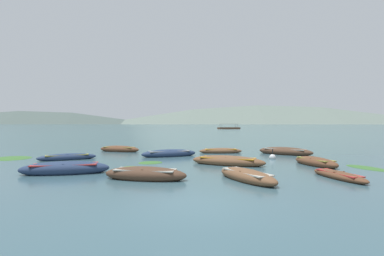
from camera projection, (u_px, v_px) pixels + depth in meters
name	position (u px, v px, depth m)	size (l,w,h in m)	color
ground_plane	(203.00, 124.00, 1507.22)	(6000.00, 6000.00, 0.00)	#385660
mountain_0	(44.00, 89.00, 2299.10)	(1625.90, 1625.90, 579.20)	slate
mountain_1	(109.00, 85.00, 1965.32)	(2126.33, 2126.33, 541.23)	#4C5B56
mountain_2	(228.00, 85.00, 2135.32)	(2576.49, 2576.49, 588.49)	slate
mountain_3	(308.00, 90.00, 2155.78)	(1682.10, 1682.10, 520.20)	#56665B
rowboat_0	(339.00, 176.00, 12.62)	(1.69, 3.27, 0.42)	brown
rowboat_1	(228.00, 161.00, 16.83)	(4.69, 2.86, 0.69)	brown
rowboat_2	(169.00, 154.00, 21.16)	(4.33, 2.64, 0.66)	navy
rowboat_3	(67.00, 157.00, 19.17)	(3.73, 2.58, 0.54)	navy
rowboat_4	(65.00, 169.00, 13.88)	(4.42, 2.27, 0.76)	navy
rowboat_5	(285.00, 152.00, 22.53)	(4.34, 3.57, 0.73)	#4C3323
rowboat_6	(119.00, 149.00, 24.84)	(4.06, 2.25, 0.65)	brown
rowboat_7	(145.00, 174.00, 12.43)	(3.89, 1.73, 0.71)	#4C3323
rowboat_8	(315.00, 162.00, 16.56)	(2.14, 3.50, 0.63)	brown
rowboat_9	(221.00, 151.00, 23.61)	(3.69, 1.37, 0.53)	brown
rowboat_10	(247.00, 176.00, 12.19)	(2.75, 3.67, 0.63)	brown
ferry_0	(229.00, 128.00, 130.25)	(10.77, 6.28, 2.54)	brown
mooring_buoy	(273.00, 157.00, 19.70)	(0.45, 0.45, 0.83)	silver
weed_patch_0	(367.00, 168.00, 15.55)	(2.61, 1.09, 0.14)	#38662D
weed_patch_2	(11.00, 158.00, 19.90)	(2.86, 2.57, 0.14)	#38662D
weed_patch_3	(131.00, 168.00, 15.44)	(1.55, 1.36, 0.14)	#477033
weed_patch_4	(150.00, 163.00, 17.67)	(1.53, 1.32, 0.14)	#38662D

